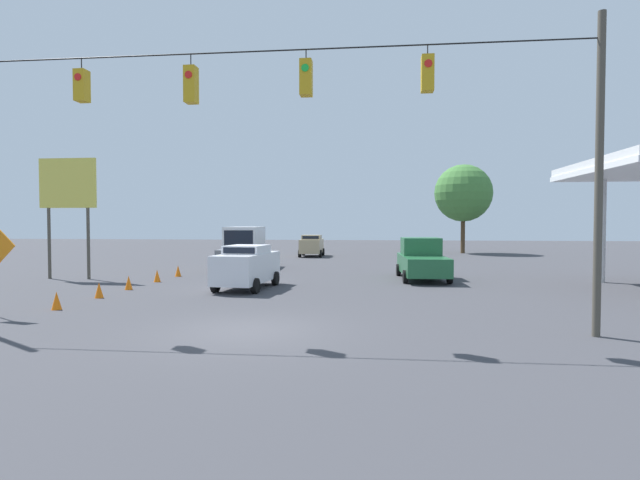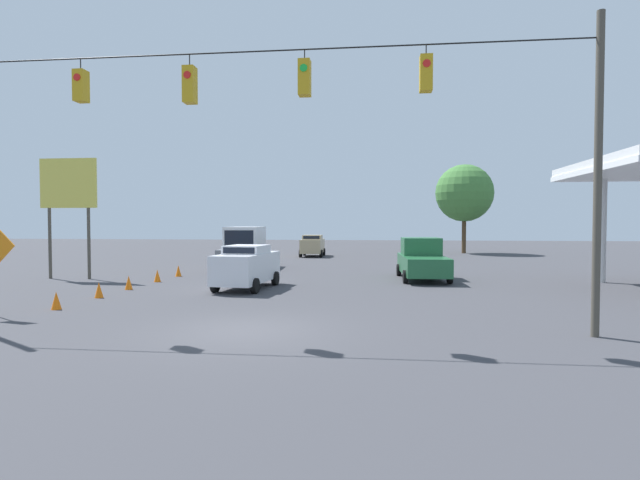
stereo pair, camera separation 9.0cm
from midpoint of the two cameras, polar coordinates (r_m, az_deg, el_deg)
ground_plane at (r=13.85m, az=-8.40°, el=-10.18°), size 140.00×140.00×0.00m
overhead_signal_span at (r=14.02m, az=-8.14°, el=11.51°), size 18.38×0.38×8.22m
box_truck_grey_withflow_far at (r=32.22m, az=-8.49°, el=-0.86°), size 2.73×6.35×2.65m
pickup_truck_green_oncoming_far at (r=26.24m, az=11.69°, el=-2.28°), size 2.52×5.45×2.12m
sedan_tan_withflow_deep at (r=42.99m, az=-0.80°, el=-0.61°), size 2.00×3.87×1.84m
sedan_white_withflow_mid at (r=22.25m, az=-8.25°, el=-2.96°), size 2.29×4.49×1.92m
traffic_cone_nearest at (r=18.99m, az=-27.80°, el=-6.13°), size 0.33×0.33×0.61m
traffic_cone_second at (r=21.19m, az=-23.83°, el=-5.25°), size 0.33×0.33×0.61m
traffic_cone_third at (r=23.29m, az=-20.92°, el=-4.57°), size 0.33×0.33×0.61m
traffic_cone_fourth at (r=25.81m, az=-18.00°, el=-3.90°), size 0.33×0.33×0.61m
traffic_cone_fifth at (r=28.08m, az=-15.79°, el=-3.41°), size 0.33×0.33×0.61m
roadside_billboard at (r=28.88m, az=-26.73°, el=4.80°), size 3.08×0.16×6.23m
tree_horizon_left at (r=49.39m, az=16.22°, el=5.16°), size 5.42×5.42×8.43m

